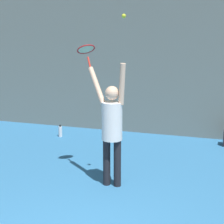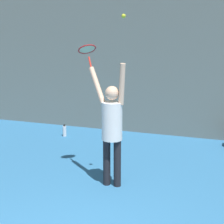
# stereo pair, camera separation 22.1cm
# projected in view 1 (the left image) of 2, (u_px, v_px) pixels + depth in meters

# --- Properties ---
(back_wall) EXTENTS (18.00, 0.10, 5.00)m
(back_wall) POSITION_uv_depth(u_px,v_px,m) (162.00, 34.00, 9.78)
(back_wall) COLOR slate
(back_wall) RESTS_ON ground_plane
(tennis_player) EXTENTS (0.80, 0.50, 2.17)m
(tennis_player) POSITION_uv_depth(u_px,v_px,m) (112.00, 124.00, 6.93)
(tennis_player) COLOR black
(tennis_player) RESTS_ON ground_plane
(tennis_racket) EXTENTS (0.44, 0.44, 0.42)m
(tennis_racket) POSITION_uv_depth(u_px,v_px,m) (86.00, 50.00, 7.19)
(tennis_racket) COLOR red
(tennis_ball) EXTENTS (0.07, 0.07, 0.07)m
(tennis_ball) POSITION_uv_depth(u_px,v_px,m) (124.00, 16.00, 6.41)
(tennis_ball) COLOR #CCDB2D
(water_bottle) EXTENTS (0.09, 0.09, 0.30)m
(water_bottle) POSITION_uv_depth(u_px,v_px,m) (60.00, 131.00, 10.06)
(water_bottle) COLOR silver
(water_bottle) RESTS_ON ground_plane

